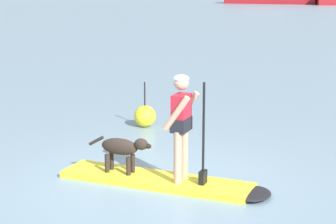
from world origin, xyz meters
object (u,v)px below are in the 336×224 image
object	(u,v)px
paddleboard	(169,182)
person_paddler	(182,121)
dog	(122,148)
marker_buoy	(145,116)

from	to	relation	value
paddleboard	person_paddler	xyz separation A→B (m)	(0.20, -0.04, 0.98)
dog	marker_buoy	distance (m)	3.37
dog	paddleboard	bearing A→B (deg)	-12.03
paddleboard	marker_buoy	bearing A→B (deg)	108.67
person_paddler	marker_buoy	xyz separation A→B (m)	(-1.38, 3.54, -0.80)
paddleboard	person_paddler	world-z (taller)	person_paddler
paddleboard	marker_buoy	xyz separation A→B (m)	(-1.18, 3.50, 0.18)
marker_buoy	dog	bearing A→B (deg)	-82.98
dog	marker_buoy	xyz separation A→B (m)	(-0.41, 3.34, -0.27)
paddleboard	person_paddler	distance (m)	1.00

